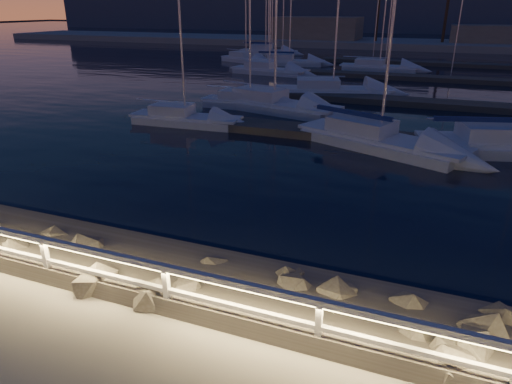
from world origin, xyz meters
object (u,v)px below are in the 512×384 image
sailboat_f (272,103)px  sailboat_i (245,58)px  sailboat_b (376,138)px  sailboat_g (330,89)px  sailboat_m (267,51)px  sailboat_e (248,101)px  guard_rail (260,300)px  sailboat_n (287,61)px  sailboat_j (268,69)px  sailboat_a (183,117)px  sailboat_k (377,66)px

sailboat_f → sailboat_i: sailboat_f is taller
sailboat_i → sailboat_b: bearing=-34.4°
sailboat_g → sailboat_m: bearing=102.1°
sailboat_i → sailboat_m: size_ratio=0.89×
sailboat_b → sailboat_e: (-9.04, 6.14, -0.04)m
guard_rail → sailboat_n: sailboat_n is taller
sailboat_b → sailboat_j: size_ratio=1.06×
sailboat_b → sailboat_i: 35.88m
sailboat_a → sailboat_g: 13.05m
sailboat_e → sailboat_f: size_ratio=0.76×
sailboat_k → sailboat_m: sailboat_k is taller
sailboat_b → sailboat_f: 9.43m
sailboat_f → sailboat_j: size_ratio=1.11×
sailboat_j → sailboat_k: 11.63m
sailboat_f → sailboat_b: bearing=-24.5°
sailboat_k → sailboat_m: 20.24m
sailboat_e → sailboat_g: 7.42m
sailboat_b → sailboat_n: 32.22m
sailboat_b → sailboat_n: size_ratio=1.04×
sailboat_a → sailboat_j: bearing=93.6°
guard_rail → sailboat_e: sailboat_e is taller
guard_rail → sailboat_m: size_ratio=3.30×
sailboat_e → sailboat_k: bearing=75.9°
sailboat_e → sailboat_m: size_ratio=0.83×
sailboat_b → sailboat_e: bearing=168.6°
sailboat_b → sailboat_k: bearing=120.3°
sailboat_b → guard_rail: bearing=-67.3°
sailboat_i → sailboat_k: (15.64, -2.06, -0.01)m
sailboat_j → sailboat_f: bearing=-61.9°
sailboat_n → sailboat_k: bearing=-15.1°
sailboat_a → sailboat_i: size_ratio=0.91×
sailboat_i → sailboat_f: bearing=-40.7°
sailboat_e → sailboat_f: sailboat_f is taller
sailboat_b → sailboat_k: size_ratio=1.03×
sailboat_n → guard_rail: bearing=-82.2°
sailboat_k → sailboat_n: bearing=174.4°
guard_rail → sailboat_i: bearing=113.1°
sailboat_e → sailboat_n: sailboat_n is taller
sailboat_e → sailboat_i: size_ratio=0.94×
sailboat_g → sailboat_n: sailboat_g is taller
sailboat_i → sailboat_j: (6.01, -8.59, 0.01)m
sailboat_b → sailboat_m: size_ratio=1.04×
sailboat_e → sailboat_f: bearing=-6.7°
guard_rail → sailboat_k: size_ratio=3.29×
guard_rail → sailboat_b: (0.02, 15.07, -0.92)m
sailboat_g → sailboat_i: (-14.29, 17.81, -0.02)m
guard_rail → sailboat_n: (-13.71, 44.21, -0.93)m
sailboat_e → sailboat_i: sailboat_i is taller
sailboat_g → sailboat_j: sailboat_g is taller
sailboat_m → sailboat_n: size_ratio=1.01×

